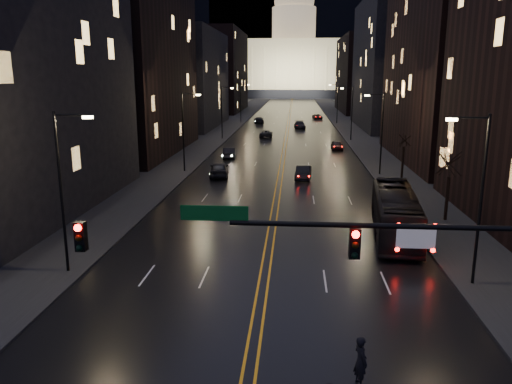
% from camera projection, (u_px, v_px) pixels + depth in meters
% --- Properties ---
extents(road, '(20.00, 320.00, 0.02)m').
position_uv_depth(road, '(290.00, 114.00, 143.60)').
color(road, black).
rests_on(road, ground).
extents(sidewalk_left, '(8.00, 320.00, 0.16)m').
position_uv_depth(sidewalk_left, '(242.00, 113.00, 144.64)').
color(sidewalk_left, black).
rests_on(sidewalk_left, ground).
extents(sidewalk_right, '(8.00, 320.00, 0.16)m').
position_uv_depth(sidewalk_right, '(339.00, 114.00, 142.52)').
color(sidewalk_right, black).
rests_on(sidewalk_right, ground).
extents(center_line, '(0.62, 320.00, 0.01)m').
position_uv_depth(center_line, '(290.00, 114.00, 143.59)').
color(center_line, orange).
rests_on(center_line, road).
extents(building_left_mid, '(12.00, 30.00, 28.00)m').
position_uv_depth(building_left_mid, '(131.00, 51.00, 68.23)').
color(building_left_mid, black).
rests_on(building_left_mid, ground).
extents(building_left_far, '(12.00, 34.00, 20.00)m').
position_uv_depth(building_left_far, '(190.00, 79.00, 106.03)').
color(building_left_far, black).
rests_on(building_left_far, ground).
extents(building_left_dist, '(12.00, 40.00, 24.00)m').
position_uv_depth(building_left_dist, '(222.00, 71.00, 152.16)').
color(building_left_dist, black).
rests_on(building_left_dist, ground).
extents(building_right_tall, '(12.00, 30.00, 38.00)m').
position_uv_depth(building_right_tall, '(459.00, 6.00, 60.02)').
color(building_right_tall, black).
rests_on(building_right_tall, ground).
extents(building_right_mid, '(12.00, 34.00, 26.00)m').
position_uv_depth(building_right_mid, '(391.00, 64.00, 102.15)').
color(building_right_mid, black).
rests_on(building_right_mid, ground).
extents(building_right_dist, '(12.00, 40.00, 22.00)m').
position_uv_depth(building_right_dist, '(361.00, 75.00, 149.20)').
color(building_right_dist, black).
rests_on(building_right_dist, ground).
extents(mountain_ridge, '(520.00, 60.00, 130.00)m').
position_uv_depth(mountain_ridge, '(349.00, 0.00, 368.38)').
color(mountain_ridge, black).
rests_on(mountain_ridge, ground).
extents(capitol, '(90.00, 50.00, 58.50)m').
position_uv_depth(capitol, '(293.00, 63.00, 256.16)').
color(capitol, black).
rests_on(capitol, ground).
extents(traffic_signal, '(17.29, 0.45, 7.00)m').
position_uv_depth(traffic_signal, '(431.00, 260.00, 15.80)').
color(traffic_signal, black).
rests_on(traffic_signal, ground).
extents(streetlamp_right_near, '(2.13, 0.25, 9.00)m').
position_uv_depth(streetlamp_right_near, '(478.00, 192.00, 25.14)').
color(streetlamp_right_near, black).
rests_on(streetlamp_right_near, ground).
extents(streetlamp_left_near, '(2.13, 0.25, 9.00)m').
position_uv_depth(streetlamp_left_near, '(64.00, 185.00, 26.78)').
color(streetlamp_left_near, black).
rests_on(streetlamp_left_near, ground).
extents(streetlamp_right_mid, '(2.13, 0.25, 9.00)m').
position_uv_depth(streetlamp_right_mid, '(380.00, 129.00, 54.26)').
color(streetlamp_right_mid, black).
rests_on(streetlamp_right_mid, ground).
extents(streetlamp_left_mid, '(2.13, 0.25, 9.00)m').
position_uv_depth(streetlamp_left_mid, '(185.00, 128.00, 55.90)').
color(streetlamp_left_mid, black).
rests_on(streetlamp_left_mid, ground).
extents(streetlamp_right_far, '(2.13, 0.25, 9.00)m').
position_uv_depth(streetlamp_right_far, '(351.00, 110.00, 83.38)').
color(streetlamp_right_far, black).
rests_on(streetlamp_right_far, ground).
extents(streetlamp_left_far, '(2.13, 0.25, 9.00)m').
position_uv_depth(streetlamp_left_far, '(223.00, 110.00, 85.02)').
color(streetlamp_left_far, black).
rests_on(streetlamp_left_far, ground).
extents(streetlamp_right_dist, '(2.13, 0.25, 9.00)m').
position_uv_depth(streetlamp_right_dist, '(337.00, 101.00, 112.50)').
color(streetlamp_right_dist, black).
rests_on(streetlamp_right_dist, ground).
extents(streetlamp_left_dist, '(2.13, 0.25, 9.00)m').
position_uv_depth(streetlamp_left_dist, '(242.00, 101.00, 114.14)').
color(streetlamp_left_dist, black).
rests_on(streetlamp_left_dist, ground).
extents(tree_right_mid, '(2.40, 2.40, 6.65)m').
position_uv_depth(tree_right_mid, '(450.00, 163.00, 36.75)').
color(tree_right_mid, black).
rests_on(tree_right_mid, ground).
extents(tree_right_far, '(2.40, 2.40, 6.65)m').
position_uv_depth(tree_right_far, '(404.00, 137.00, 52.28)').
color(tree_right_far, black).
rests_on(tree_right_far, ground).
extents(bus, '(3.94, 11.70, 3.20)m').
position_uv_depth(bus, '(395.00, 213.00, 34.16)').
color(bus, black).
rests_on(bus, ground).
extents(oncoming_car_a, '(2.51, 5.13, 1.69)m').
position_uv_depth(oncoming_car_a, '(219.00, 169.00, 54.36)').
color(oncoming_car_a, black).
rests_on(oncoming_car_a, ground).
extents(oncoming_car_b, '(2.02, 4.63, 1.48)m').
position_uv_depth(oncoming_car_b, '(229.00, 153.00, 66.30)').
color(oncoming_car_b, black).
rests_on(oncoming_car_b, ground).
extents(oncoming_car_c, '(2.24, 4.77, 1.32)m').
position_uv_depth(oncoming_car_c, '(266.00, 134.00, 89.07)').
color(oncoming_car_c, black).
rests_on(oncoming_car_c, ground).
extents(oncoming_car_d, '(2.79, 5.45, 1.51)m').
position_uv_depth(oncoming_car_d, '(259.00, 120.00, 114.71)').
color(oncoming_car_d, black).
rests_on(oncoming_car_d, ground).
extents(receding_car_a, '(1.88, 4.44, 1.42)m').
position_uv_depth(receding_car_a, '(303.00, 173.00, 53.09)').
color(receding_car_a, black).
rests_on(receding_car_a, ground).
extents(receding_car_b, '(1.66, 4.08, 1.39)m').
position_uv_depth(receding_car_b, '(337.00, 145.00, 73.93)').
color(receding_car_b, black).
rests_on(receding_car_b, ground).
extents(receding_car_c, '(2.52, 5.43, 1.54)m').
position_uv_depth(receding_car_c, '(300.00, 125.00, 103.12)').
color(receding_car_c, black).
rests_on(receding_car_c, ground).
extents(receding_car_d, '(2.63, 4.68, 1.24)m').
position_uv_depth(receding_car_d, '(317.00, 117.00, 126.24)').
color(receding_car_d, black).
rests_on(receding_car_d, ground).
extents(pedestrian_a, '(0.68, 0.80, 1.87)m').
position_uv_depth(pedestrian_a, '(361.00, 361.00, 17.68)').
color(pedestrian_a, black).
rests_on(pedestrian_a, ground).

